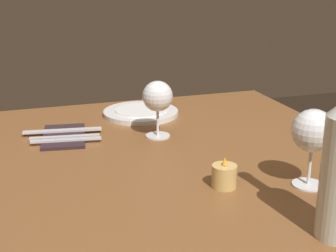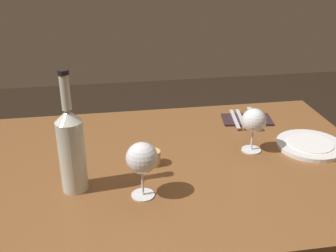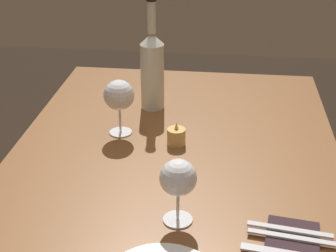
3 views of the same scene
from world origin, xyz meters
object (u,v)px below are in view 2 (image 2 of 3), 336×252
object	(u,v)px
wine_bottle	(71,148)
votive_candle	(152,157)
fork_inner	(241,118)
fork_outer	(235,119)
wine_glass_left	(254,121)
folded_napkin	(247,120)
table_knife	(254,118)
dinner_plate	(310,145)
wine_glass_right	(142,159)

from	to	relation	value
wine_bottle	votive_candle	size ratio (longest dim) A/B	5.33
fork_inner	wine_bottle	bearing A→B (deg)	-148.61
votive_candle	fork_outer	size ratio (longest dim) A/B	0.37
wine_glass_left	folded_napkin	distance (m)	0.27
fork_outer	table_knife	world-z (taller)	same
wine_bottle	votive_candle	world-z (taller)	wine_bottle
wine_bottle	dinner_plate	size ratio (longest dim) A/B	1.55
fork_outer	table_knife	xyz separation A→B (m)	(0.08, 0.00, 0.00)
folded_napkin	fork_outer	size ratio (longest dim) A/B	1.13
wine_bottle	dinner_plate	xyz separation A→B (m)	(0.79, 0.13, -0.13)
wine_glass_left	wine_bottle	world-z (taller)	wine_bottle
wine_glass_left	dinner_plate	size ratio (longest dim) A/B	0.66
folded_napkin	fork_outer	world-z (taller)	fork_outer
dinner_plate	fork_inner	distance (m)	0.30
votive_candle	fork_outer	distance (m)	0.46
wine_glass_left	votive_candle	distance (m)	0.36
wine_glass_right	table_knife	world-z (taller)	wine_glass_right
votive_candle	folded_napkin	distance (m)	0.50
votive_candle	fork_inner	bearing A→B (deg)	35.51
wine_bottle	votive_candle	xyz separation A→B (m)	(0.24, 0.10, -0.11)
dinner_plate	folded_napkin	distance (m)	0.29
fork_inner	fork_outer	bearing A→B (deg)	180.00
wine_bottle	fork_outer	bearing A→B (deg)	32.44
dinner_plate	fork_inner	size ratio (longest dim) A/B	1.27
wine_glass_left	table_knife	xyz separation A→B (m)	(0.10, 0.24, -0.10)
wine_bottle	folded_napkin	distance (m)	0.76
fork_inner	fork_outer	size ratio (longest dim) A/B	1.00
votive_candle	table_knife	distance (m)	0.52
dinner_plate	table_knife	bearing A→B (deg)	114.00
wine_glass_right	folded_napkin	world-z (taller)	wine_glass_right
dinner_plate	folded_napkin	size ratio (longest dim) A/B	1.13
wine_glass_right	dinner_plate	distance (m)	0.64
wine_bottle	votive_candle	distance (m)	0.28
folded_napkin	fork_inner	xyz separation A→B (m)	(-0.03, 0.00, 0.01)
fork_inner	fork_outer	distance (m)	0.02
wine_bottle	fork_outer	world-z (taller)	wine_bottle
fork_inner	table_knife	xyz separation A→B (m)	(0.05, 0.00, 0.00)
votive_candle	dinner_plate	distance (m)	0.55
wine_glass_right	folded_napkin	bearing A→B (deg)	44.26
folded_napkin	table_knife	bearing A→B (deg)	0.00
wine_glass_right	fork_inner	world-z (taller)	wine_glass_right
wine_glass_right	wine_bottle	distance (m)	0.20
wine_bottle	folded_napkin	world-z (taller)	wine_bottle
wine_glass_right	dinner_plate	bearing A→B (deg)	18.32
votive_candle	folded_napkin	bearing A→B (deg)	33.84
folded_napkin	fork_inner	world-z (taller)	fork_inner
votive_candle	folded_napkin	size ratio (longest dim) A/B	0.33
wine_glass_left	wine_bottle	bearing A→B (deg)	-166.48
fork_outer	folded_napkin	bearing A→B (deg)	0.00
fork_outer	fork_inner	bearing A→B (deg)	0.00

